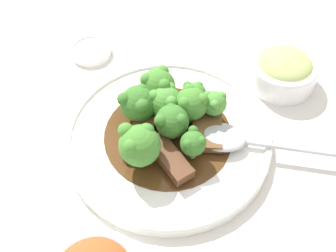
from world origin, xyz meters
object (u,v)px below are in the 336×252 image
broccoli_floret_0 (193,93)px  broccoli_floret_4 (137,105)px  beef_strip_1 (141,135)px  serving_spoon (234,139)px  broccoli_floret_1 (165,101)px  broccoli_floret_6 (214,103)px  side_bowl_appetizer (284,70)px  sauce_dish (91,50)px  broccoli_floret_2 (171,122)px  broccoli_floret_8 (191,103)px  main_plate (168,137)px  beef_strip_2 (207,130)px  broccoli_floret_7 (158,85)px  broccoli_floret_5 (193,143)px  broccoli_floret_3 (137,143)px  beef_strip_0 (169,158)px

broccoli_floret_0 → broccoli_floret_4: bearing=55.2°
beef_strip_1 → serving_spoon: bearing=-146.7°
broccoli_floret_1 → broccoli_floret_6: bearing=-147.8°
broccoli_floret_0 → side_bowl_appetizer: bearing=-120.1°
sauce_dish → broccoli_floret_2: bearing=161.8°
broccoli_floret_6 → broccoli_floret_4: bearing=36.7°
sauce_dish → broccoli_floret_8: bearing=172.0°
main_plate → broccoli_floret_1: (0.02, -0.02, 0.04)m
beef_strip_1 → sauce_dish: bearing=-27.7°
beef_strip_2 → serving_spoon: (-0.04, -0.01, 0.00)m
main_plate → broccoli_floret_7: bearing=-39.6°
broccoli_floret_5 → sauce_dish: broccoli_floret_5 is taller
broccoli_floret_0 → broccoli_floret_8: 0.03m
broccoli_floret_1 → broccoli_floret_3: bearing=102.3°
beef_strip_0 → beef_strip_1: size_ratio=1.03×
broccoli_floret_4 → broccoli_floret_7: broccoli_floret_7 is taller
beef_strip_2 → side_bowl_appetizer: 0.17m
broccoli_floret_2 → sauce_dish: broccoli_floret_2 is taller
broccoli_floret_5 → broccoli_floret_2: bearing=-12.4°
beef_strip_0 → sauce_dish: 0.26m
side_bowl_appetizer → broccoli_floret_1: bearing=61.0°
broccoli_floret_6 → broccoli_floret_7: bearing=15.2°
beef_strip_1 → broccoli_floret_6: 0.11m
beef_strip_2 → broccoli_floret_6: broccoli_floret_6 is taller
broccoli_floret_6 → beef_strip_1: bearing=56.3°
beef_strip_2 → broccoli_floret_1: size_ratio=1.52×
beef_strip_2 → broccoli_floret_0: 0.06m
broccoli_floret_1 → broccoli_floret_6: (-0.06, -0.04, 0.00)m
broccoli_floret_4 → broccoli_floret_8: 0.07m
broccoli_floret_4 → broccoli_floret_8: (-0.06, -0.04, 0.00)m
broccoli_floret_5 → broccoli_floret_6: (0.01, -0.07, 0.00)m
broccoli_floret_2 → serving_spoon: (-0.07, -0.04, -0.02)m
broccoli_floret_2 → broccoli_floret_4: 0.06m
beef_strip_0 → broccoli_floret_1: bearing=-49.5°
broccoli_floret_1 → main_plate: bearing=133.6°
broccoli_floret_8 → sauce_dish: (0.22, -0.03, -0.04)m
main_plate → beef_strip_0: size_ratio=3.56×
main_plate → broccoli_floret_7: broccoli_floret_7 is taller
beef_strip_1 → beef_strip_2: 0.09m
main_plate → broccoli_floret_4: broccoli_floret_4 is taller
beef_strip_0 → broccoli_floret_0: size_ratio=2.06×
broccoli_floret_8 → main_plate: bearing=74.5°
broccoli_floret_4 → broccoli_floret_2: bearing=-178.3°
beef_strip_2 → broccoli_floret_0: size_ratio=2.00×
broccoli_floret_7 → serving_spoon: (-0.12, -0.00, -0.03)m
side_bowl_appetizer → main_plate: bearing=69.2°
broccoli_floret_5 → broccoli_floret_1: bearing=-26.4°
broccoli_floret_6 → sauce_dish: bearing=-2.6°
main_plate → side_bowl_appetizer: side_bowl_appetizer is taller
beef_strip_1 → broccoli_floret_1: size_ratio=1.52×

